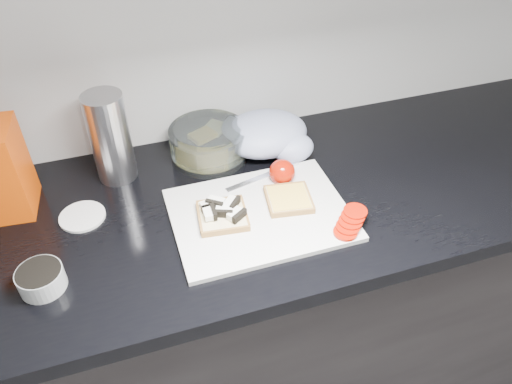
# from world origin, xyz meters

# --- Properties ---
(base_cabinet) EXTENTS (3.50, 0.60, 0.86)m
(base_cabinet) POSITION_xyz_m (0.00, 1.20, 0.43)
(base_cabinet) COLOR black
(base_cabinet) RESTS_ON ground
(countertop) EXTENTS (3.50, 0.64, 0.04)m
(countertop) POSITION_xyz_m (0.00, 1.20, 0.88)
(countertop) COLOR black
(countertop) RESTS_ON base_cabinet
(cutting_board) EXTENTS (0.40, 0.30, 0.01)m
(cutting_board) POSITION_xyz_m (0.14, 1.13, 0.91)
(cutting_board) COLOR silver
(cutting_board) RESTS_ON countertop
(bread_left) EXTENTS (0.13, 0.13, 0.03)m
(bread_left) POSITION_xyz_m (0.05, 1.14, 0.92)
(bread_left) COLOR beige
(bread_left) RESTS_ON cutting_board
(bread_right) EXTENTS (0.12, 0.12, 0.02)m
(bread_right) POSITION_xyz_m (0.22, 1.14, 0.92)
(bread_right) COLOR beige
(bread_right) RESTS_ON cutting_board
(tomato_slices) EXTENTS (0.11, 0.11, 0.02)m
(tomato_slices) POSITION_xyz_m (0.32, 1.02, 0.92)
(tomato_slices) COLOR #9A1203
(tomato_slices) RESTS_ON cutting_board
(knife) EXTENTS (0.21, 0.06, 0.01)m
(knife) POSITION_xyz_m (0.22, 1.26, 0.92)
(knife) COLOR silver
(knife) RESTS_ON cutting_board
(seed_tub) EXTENTS (0.09, 0.09, 0.05)m
(seed_tub) POSITION_xyz_m (-0.33, 1.07, 0.93)
(seed_tub) COLOR #939798
(seed_tub) RESTS_ON countertop
(tub_lid) EXTENTS (0.13, 0.13, 0.01)m
(tub_lid) POSITION_xyz_m (-0.25, 1.25, 0.90)
(tub_lid) COLOR silver
(tub_lid) RESTS_ON countertop
(glass_bowl) EXTENTS (0.20, 0.20, 0.08)m
(glass_bowl) POSITION_xyz_m (0.09, 1.39, 0.94)
(glass_bowl) COLOR silver
(glass_bowl) RESTS_ON countertop
(steel_canister) EXTENTS (0.10, 0.10, 0.23)m
(steel_canister) POSITION_xyz_m (-0.15, 1.38, 1.01)
(steel_canister) COLOR #A9A9AE
(steel_canister) RESTS_ON countertop
(grocery_bag) EXTENTS (0.23, 0.20, 0.10)m
(grocery_bag) POSITION_xyz_m (0.24, 1.37, 0.95)
(grocery_bag) COLOR #9DA5C1
(grocery_bag) RESTS_ON countertop
(whole_tomatoes) EXTENTS (0.07, 0.07, 0.07)m
(whole_tomatoes) POSITION_xyz_m (0.23, 1.23, 0.93)
(whole_tomatoes) COLOR #9A1203
(whole_tomatoes) RESTS_ON countertop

